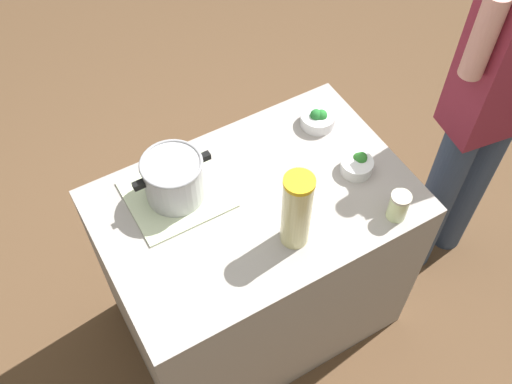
{
  "coord_description": "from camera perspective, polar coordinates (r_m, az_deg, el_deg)",
  "views": [
    {
      "loc": [
        -0.61,
        -1.05,
        2.56
      ],
      "look_at": [
        0.0,
        0.0,
        0.94
      ],
      "focal_mm": 41.57,
      "sensor_mm": 36.0,
      "label": 1
    }
  ],
  "objects": [
    {
      "name": "mason_jar",
      "position": [
        2.04,
        13.55,
        -1.31
      ],
      "size": [
        0.07,
        0.07,
        0.11
      ],
      "color": "beige",
      "rests_on": "counter_slab"
    },
    {
      "name": "counter_slab",
      "position": [
        2.44,
        0.0,
        -6.96
      ],
      "size": [
        1.11,
        0.73,
        0.89
      ],
      "primitive_type": "cube",
      "color": "#A09993",
      "rests_on": "ground_plane"
    },
    {
      "name": "dish_cloth",
      "position": [
        2.1,
        -7.65,
        -0.23
      ],
      "size": [
        0.34,
        0.31,
        0.01
      ],
      "primitive_type": "cube",
      "color": "beige",
      "rests_on": "counter_slab"
    },
    {
      "name": "person_cook",
      "position": [
        2.4,
        21.63,
        7.27
      ],
      "size": [
        0.5,
        0.25,
        1.75
      ],
      "color": "#364560",
      "rests_on": "ground_plane"
    },
    {
      "name": "ground_plane",
      "position": [
        2.84,
        0.0,
        -11.43
      ],
      "size": [
        8.0,
        8.0,
        0.0
      ],
      "primitive_type": "plane",
      "color": "brown"
    },
    {
      "name": "broccoli_bowl_front",
      "position": [
        2.16,
        9.72,
        2.63
      ],
      "size": [
        0.12,
        0.12,
        0.08
      ],
      "color": "silver",
      "rests_on": "counter_slab"
    },
    {
      "name": "lemonade_pitcher",
      "position": [
        1.85,
        3.93,
        -1.81
      ],
      "size": [
        0.1,
        0.1,
        0.31
      ],
      "color": "beige",
      "rests_on": "counter_slab"
    },
    {
      "name": "cooking_pot",
      "position": [
        2.02,
        -7.93,
        1.34
      ],
      "size": [
        0.28,
        0.21,
        0.17
      ],
      "color": "#B7B7BC",
      "rests_on": "dish_cloth"
    },
    {
      "name": "broccoli_bowl_center",
      "position": [
        2.29,
        5.98,
        7.04
      ],
      "size": [
        0.13,
        0.13,
        0.08
      ],
      "color": "silver",
      "rests_on": "counter_slab"
    }
  ]
}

